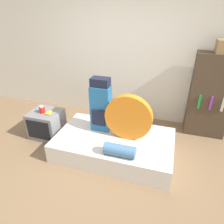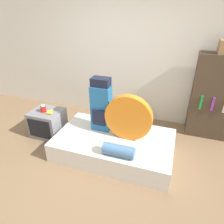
# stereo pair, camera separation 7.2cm
# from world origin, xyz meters

# --- Properties ---
(ground_plane) EXTENTS (16.00, 16.00, 0.00)m
(ground_plane) POSITION_xyz_m (0.00, 0.00, 0.00)
(ground_plane) COLOR #846647
(wall_back) EXTENTS (8.00, 0.05, 2.60)m
(wall_back) POSITION_xyz_m (0.00, 1.94, 1.30)
(wall_back) COLOR silver
(wall_back) RESTS_ON ground_plane
(bed) EXTENTS (1.88, 1.12, 0.32)m
(bed) POSITION_xyz_m (0.16, 0.57, 0.16)
(bed) COLOR silver
(bed) RESTS_ON ground_plane
(backpack) EXTENTS (0.31, 0.24, 0.90)m
(backpack) POSITION_xyz_m (-0.12, 0.74, 0.76)
(backpack) COLOR #23669E
(backpack) RESTS_ON bed
(tent_bag) EXTENTS (0.74, 0.12, 0.74)m
(tent_bag) POSITION_xyz_m (0.37, 0.62, 0.69)
(tent_bag) COLOR orange
(tent_bag) RESTS_ON bed
(sleeping_roll) EXTENTS (0.45, 0.17, 0.17)m
(sleeping_roll) POSITION_xyz_m (0.36, 0.16, 0.41)
(sleeping_roll) COLOR teal
(sleeping_roll) RESTS_ON bed
(television) EXTENTS (0.56, 0.52, 0.49)m
(television) POSITION_xyz_m (-1.20, 0.69, 0.25)
(television) COLOR gray
(television) RESTS_ON ground_plane
(canister) EXTENTS (0.10, 0.10, 0.13)m
(canister) POSITION_xyz_m (-1.22, 0.67, 0.55)
(canister) COLOR red
(canister) RESTS_ON television
(banana_bunch) EXTENTS (0.13, 0.17, 0.04)m
(banana_bunch) POSITION_xyz_m (-1.09, 0.68, 0.51)
(banana_bunch) COLOR yellow
(banana_bunch) RESTS_ON television
(bookshelf) EXTENTS (0.71, 0.39, 1.53)m
(bookshelf) POSITION_xyz_m (1.63, 1.69, 0.76)
(bookshelf) COLOR #473828
(bookshelf) RESTS_ON ground_plane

